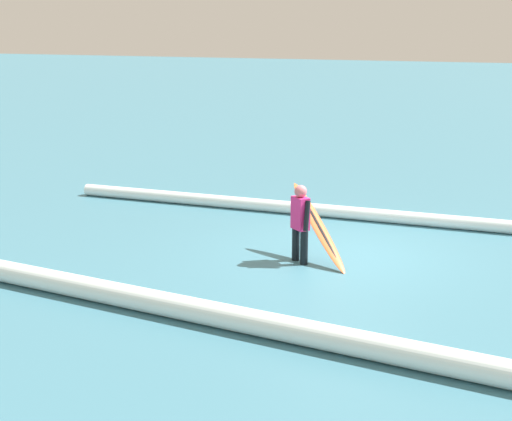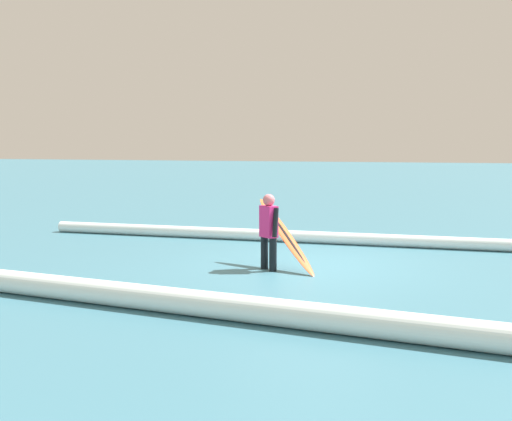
# 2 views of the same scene
# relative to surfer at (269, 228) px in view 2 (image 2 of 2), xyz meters

# --- Properties ---
(ground_plane) EXTENTS (155.85, 155.85, 0.00)m
(ground_plane) POSITION_rel_surfer_xyz_m (-0.56, -0.71, -0.78)
(ground_plane) COLOR teal
(surfer) EXTENTS (0.43, 0.41, 1.41)m
(surfer) POSITION_rel_surfer_xyz_m (0.00, 0.00, 0.00)
(surfer) COLOR black
(surfer) RESTS_ON ground_plane
(surfboard) EXTENTS (1.59, 1.45, 1.27)m
(surfboard) POSITION_rel_surfer_xyz_m (-0.24, -0.30, -0.16)
(surfboard) COLOR #E55926
(surfboard) RESTS_ON ground_plane
(wave_crest_foreground) EXTENTS (14.76, 0.94, 0.28)m
(wave_crest_foreground) POSITION_rel_surfer_xyz_m (-0.53, -3.42, -0.64)
(wave_crest_foreground) COLOR white
(wave_crest_foreground) RESTS_ON ground_plane
(wave_crest_midground) EXTENTS (17.54, 1.75, 0.36)m
(wave_crest_midground) POSITION_rel_surfer_xyz_m (-0.19, 3.32, -0.60)
(wave_crest_midground) COLOR white
(wave_crest_midground) RESTS_ON ground_plane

